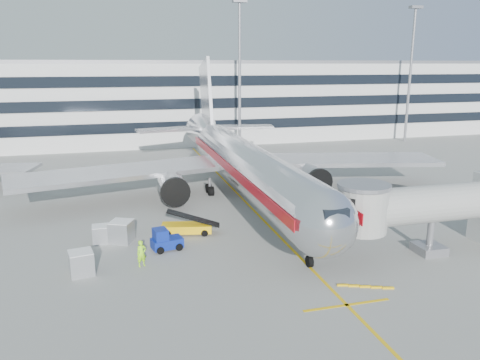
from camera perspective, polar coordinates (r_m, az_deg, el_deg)
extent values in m
plane|color=gray|center=(43.37, 4.23, -6.28)|extent=(180.00, 180.00, 0.00)
cube|color=#DDAA0B|center=(52.41, 0.62, -2.62)|extent=(0.25, 70.00, 0.01)
cube|color=#DDAA0B|center=(31.68, 12.89, -14.64)|extent=(6.00, 0.25, 0.01)
cylinder|color=silver|center=(49.49, 1.27, 1.39)|extent=(5.00, 36.00, 5.00)
sphere|color=silver|center=(33.26, 10.08, -5.18)|extent=(5.00, 5.00, 5.00)
cone|color=silver|center=(71.39, -3.97, 5.75)|extent=(5.00, 10.00, 5.00)
cube|color=black|center=(31.62, 11.31, -4.10)|extent=(1.80, 1.20, 0.90)
cube|color=#B7B7BC|center=(59.43, 11.86, 2.44)|extent=(24.95, 12.07, 0.50)
cube|color=#B7B7BC|center=(53.11, -14.05, 0.96)|extent=(24.95, 12.07, 0.50)
cylinder|color=#99999E|center=(54.49, 8.75, 0.25)|extent=(3.00, 4.20, 3.00)
cylinder|color=#99999E|center=(50.31, -8.17, -0.88)|extent=(3.00, 4.20, 3.00)
cylinder|color=black|center=(52.72, 9.62, -0.25)|extent=(3.10, 0.50, 3.10)
cylinder|color=black|center=(48.40, -7.88, -1.47)|extent=(3.10, 0.50, 3.10)
cube|color=#B7B7BC|center=(71.39, -4.11, 9.31)|extent=(0.45, 9.39, 13.72)
cube|color=#B7B7BC|center=(73.52, 0.10, 6.50)|extent=(10.41, 4.94, 0.35)
cube|color=#B7B7BC|center=(71.45, -8.49, 6.13)|extent=(10.41, 4.94, 0.35)
cylinder|color=gray|center=(36.13, 8.50, -9.13)|extent=(0.24, 0.24, 1.80)
cylinder|color=black|center=(36.31, 8.47, -9.79)|extent=(0.35, 0.90, 0.90)
cylinder|color=gray|center=(56.73, 2.64, -0.30)|extent=(0.30, 0.30, 2.00)
cylinder|color=gray|center=(55.17, -3.70, -0.73)|extent=(0.30, 0.30, 2.00)
cube|color=red|center=(50.18, 4.03, 1.89)|extent=(0.06, 38.00, 0.90)
cube|color=red|center=(48.79, -1.57, 1.57)|extent=(0.06, 38.00, 0.90)
cylinder|color=#A8A8A3|center=(40.26, 22.53, -2.66)|extent=(13.00, 3.00, 3.00)
cylinder|color=#A8A8A3|center=(36.82, 14.70, -3.53)|extent=(3.80, 3.80, 3.40)
cylinder|color=gray|center=(36.31, 14.89, -0.67)|extent=(4.00, 4.00, 0.30)
cube|color=black|center=(36.21, 12.91, -3.72)|extent=(1.40, 2.60, 2.60)
cylinder|color=gray|center=(41.03, 22.19, -6.15)|extent=(0.56, 0.56, 3.20)
cube|color=gray|center=(41.45, 22.03, -7.77)|extent=(2.20, 2.20, 0.70)
cylinder|color=black|center=(40.94, 21.01, -7.95)|extent=(0.35, 0.70, 0.70)
cylinder|color=black|center=(41.99, 23.02, -7.59)|extent=(0.35, 0.70, 0.70)
cube|color=silver|center=(97.58, -7.14, 9.49)|extent=(150.00, 24.00, 15.00)
cube|color=black|center=(86.03, -5.91, 6.58)|extent=(150.00, 0.30, 1.80)
cube|color=black|center=(85.62, -5.98, 9.24)|extent=(150.00, 0.30, 1.80)
cube|color=black|center=(85.38, -6.05, 11.91)|extent=(150.00, 0.30, 1.80)
cube|color=gray|center=(97.29, -7.29, 14.07)|extent=(150.00, 24.00, 0.60)
cylinder|color=gray|center=(83.24, -0.05, 12.28)|extent=(0.50, 0.50, 25.00)
cube|color=gray|center=(83.82, -0.05, 20.99)|extent=(2.40, 1.20, 0.50)
cylinder|color=gray|center=(97.76, 20.01, 11.72)|extent=(0.50, 0.50, 25.00)
cube|color=gray|center=(98.26, 20.66, 19.11)|extent=(2.40, 1.20, 0.50)
cube|color=yellow|center=(42.79, -6.51, -5.81)|extent=(4.75, 2.57, 0.72)
cube|color=black|center=(42.49, -6.55, -4.64)|extent=(4.86, 2.12, 1.57)
cylinder|color=black|center=(43.69, -8.59, -5.81)|extent=(0.66, 0.41, 0.61)
cylinder|color=black|center=(42.36, -8.79, -6.47)|extent=(0.66, 0.41, 0.61)
cylinder|color=black|center=(43.47, -4.28, -5.80)|extent=(0.66, 0.41, 0.61)
cylinder|color=black|center=(42.12, -4.33, -6.46)|extent=(0.66, 0.41, 0.61)
cube|color=navy|center=(39.52, -8.89, -7.58)|extent=(2.73, 1.89, 0.80)
cube|color=navy|center=(39.09, -9.68, -6.60)|extent=(1.31, 1.52, 0.98)
cube|color=black|center=(38.98, -9.70, -6.17)|extent=(1.19, 1.33, 0.09)
cylinder|color=black|center=(40.00, -10.27, -7.78)|extent=(0.66, 0.39, 0.62)
cylinder|color=black|center=(38.81, -9.70, -8.45)|extent=(0.66, 0.39, 0.62)
cylinder|color=black|center=(40.43, -8.07, -7.45)|extent=(0.66, 0.39, 0.62)
cylinder|color=black|center=(39.25, -7.44, -8.10)|extent=(0.66, 0.39, 0.62)
cube|color=#ABADB2|center=(42.17, -16.58, -6.37)|extent=(1.47, 1.47, 1.48)
cube|color=white|center=(41.92, -16.65, -5.40)|extent=(1.47, 1.47, 0.06)
cube|color=#ABADB2|center=(41.81, -14.24, -6.14)|extent=(2.35, 2.35, 1.83)
cube|color=white|center=(41.51, -14.32, -4.92)|extent=(2.35, 2.35, 0.07)
cube|color=#ABADB2|center=(36.51, -18.77, -9.59)|extent=(1.93, 1.93, 1.71)
cube|color=white|center=(36.18, -18.88, -8.31)|extent=(1.93, 1.93, 0.06)
imported|color=#A0FF1A|center=(36.59, -11.92, -8.76)|extent=(0.88, 0.73, 2.06)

